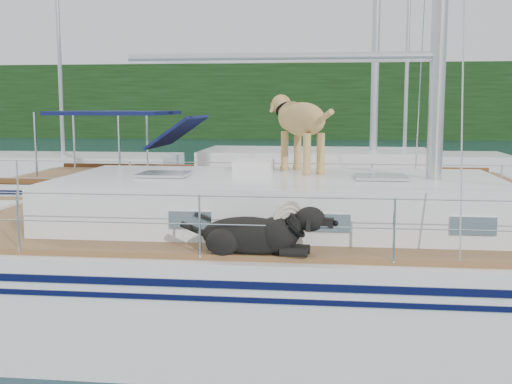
# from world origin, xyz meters

# --- Properties ---
(ground) EXTENTS (120.00, 120.00, 0.00)m
(ground) POSITION_xyz_m (0.00, 0.00, 0.00)
(ground) COLOR black
(ground) RESTS_ON ground
(tree_line) EXTENTS (90.00, 3.00, 6.00)m
(tree_line) POSITION_xyz_m (0.00, 45.00, 3.00)
(tree_line) COLOR black
(tree_line) RESTS_ON ground
(shore_bank) EXTENTS (92.00, 1.00, 1.20)m
(shore_bank) POSITION_xyz_m (0.00, 46.20, 0.60)
(shore_bank) COLOR #595147
(shore_bank) RESTS_ON ground
(main_sailboat) EXTENTS (12.00, 3.80, 14.01)m
(main_sailboat) POSITION_xyz_m (0.10, 0.00, 0.68)
(main_sailboat) COLOR white
(main_sailboat) RESTS_ON ground
(neighbor_sailboat) EXTENTS (11.00, 3.50, 13.30)m
(neighbor_sailboat) POSITION_xyz_m (-0.01, 6.14, 0.63)
(neighbor_sailboat) COLOR white
(neighbor_sailboat) RESTS_ON ground
(bg_boat_west) EXTENTS (8.00, 3.00, 11.65)m
(bg_boat_west) POSITION_xyz_m (-8.00, 14.00, 0.45)
(bg_boat_west) COLOR white
(bg_boat_west) RESTS_ON ground
(bg_boat_center) EXTENTS (7.20, 3.00, 11.65)m
(bg_boat_center) POSITION_xyz_m (4.00, 16.00, 0.45)
(bg_boat_center) COLOR white
(bg_boat_center) RESTS_ON ground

